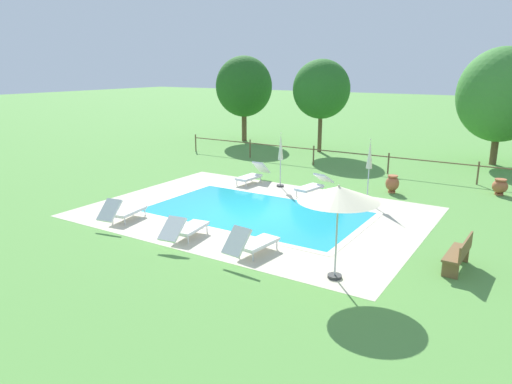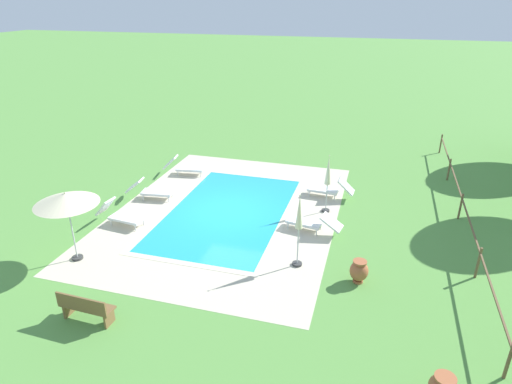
% 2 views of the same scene
% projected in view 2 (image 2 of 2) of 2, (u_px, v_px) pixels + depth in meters
% --- Properties ---
extents(ground_plane, '(160.00, 160.00, 0.00)m').
position_uv_depth(ground_plane, '(228.00, 211.00, 17.65)').
color(ground_plane, '#599342').
extents(pool_deck_paving, '(11.79, 8.58, 0.01)m').
position_uv_depth(pool_deck_paving, '(228.00, 211.00, 17.65)').
color(pool_deck_paving, beige).
rests_on(pool_deck_paving, ground).
extents(swimming_pool_water, '(7.60, 4.39, 0.01)m').
position_uv_depth(swimming_pool_water, '(228.00, 211.00, 17.64)').
color(swimming_pool_water, '#23A8C1').
rests_on(swimming_pool_water, ground).
extents(pool_coping_rim, '(8.08, 4.87, 0.01)m').
position_uv_depth(pool_coping_rim, '(228.00, 211.00, 17.64)').
color(pool_coping_rim, beige).
rests_on(pool_coping_rim, ground).
extents(sun_lounger_north_near_steps, '(0.72, 1.98, 0.90)m').
position_uv_depth(sun_lounger_north_near_steps, '(330.00, 189.00, 18.76)').
color(sun_lounger_north_near_steps, white).
rests_on(sun_lounger_north_near_steps, ground).
extents(sun_lounger_north_mid, '(0.80, 1.94, 0.97)m').
position_uv_depth(sun_lounger_north_mid, '(120.00, 215.00, 16.52)').
color(sun_lounger_north_mid, white).
rests_on(sun_lounger_north_mid, ground).
extents(sun_lounger_north_far, '(0.95, 2.11, 0.78)m').
position_uv_depth(sun_lounger_north_far, '(312.00, 222.00, 16.04)').
color(sun_lounger_north_far, white).
rests_on(sun_lounger_north_far, ground).
extents(sun_lounger_north_end, '(0.86, 2.04, 0.86)m').
position_uv_depth(sun_lounger_north_end, '(151.00, 190.00, 18.62)').
color(sun_lounger_north_end, white).
rests_on(sun_lounger_north_end, ground).
extents(sun_lounger_south_near_corner, '(0.89, 2.01, 0.91)m').
position_uv_depth(sun_lounger_south_near_corner, '(184.00, 167.00, 21.13)').
color(sun_lounger_south_near_corner, white).
rests_on(sun_lounger_south_near_corner, ground).
extents(patio_umbrella_open_foreground, '(1.98, 1.98, 2.41)m').
position_uv_depth(patio_umbrella_open_foreground, '(66.00, 199.00, 13.60)').
color(patio_umbrella_open_foreground, '#383838').
rests_on(patio_umbrella_open_foreground, ground).
extents(patio_umbrella_closed_row_west, '(0.32, 0.32, 2.39)m').
position_uv_depth(patio_umbrella_closed_row_west, '(328.00, 176.00, 17.01)').
color(patio_umbrella_closed_row_west, '#383838').
rests_on(patio_umbrella_closed_row_west, ground).
extents(patio_umbrella_closed_row_mid_west, '(0.32, 0.32, 2.49)m').
position_uv_depth(patio_umbrella_closed_row_mid_west, '(299.00, 220.00, 13.49)').
color(patio_umbrella_closed_row_mid_west, '#383838').
rests_on(patio_umbrella_closed_row_mid_west, ground).
extents(wooden_bench_lawn_side, '(0.50, 1.51, 0.87)m').
position_uv_depth(wooden_bench_lawn_side, '(85.00, 307.00, 11.54)').
color(wooden_bench_lawn_side, brown).
rests_on(wooden_bench_lawn_side, ground).
extents(terracotta_urn_near_fence, '(0.55, 0.55, 0.74)m').
position_uv_depth(terracotta_urn_near_fence, '(359.00, 271.00, 13.16)').
color(terracotta_urn_near_fence, '#A85B38').
rests_on(terracotta_urn_near_fence, ground).
extents(perimeter_fence, '(20.30, 0.08, 1.05)m').
position_uv_depth(perimeter_fence, '(469.00, 227.00, 15.02)').
color(perimeter_fence, brown).
rests_on(perimeter_fence, ground).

